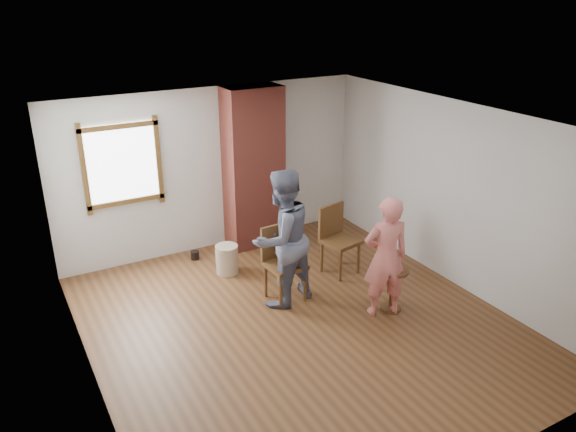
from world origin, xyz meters
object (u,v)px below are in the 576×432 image
object	(u,v)px
stoneware_crock	(227,259)
side_table	(392,282)
person_pink	(386,257)
dining_chair_left	(282,258)
dining_chair_right	(337,236)
man	(282,239)

from	to	relation	value
stoneware_crock	side_table	xyz separation A→B (m)	(1.48, -2.02, 0.18)
stoneware_crock	person_pink	distance (m)	2.50
dining_chair_left	dining_chair_right	distance (m)	1.11
dining_chair_left	person_pink	bearing A→B (deg)	-51.11
side_table	person_pink	world-z (taller)	person_pink
side_table	stoneware_crock	bearing A→B (deg)	126.32
dining_chair_right	stoneware_crock	bearing A→B (deg)	141.68
man	dining_chair_right	bearing A→B (deg)	-175.70
man	person_pink	world-z (taller)	man
dining_chair_left	man	bearing A→B (deg)	-121.18
dining_chair_right	person_pink	size ratio (longest dim) A/B	0.63
stoneware_crock	side_table	size ratio (longest dim) A/B	0.73
stoneware_crock	dining_chair_left	xyz separation A→B (m)	(0.38, -1.01, 0.36)
side_table	man	bearing A→B (deg)	142.97
stoneware_crock	man	xyz separation A→B (m)	(0.32, -1.14, 0.72)
dining_chair_right	person_pink	bearing A→B (deg)	-107.17
dining_chair_left	man	xyz separation A→B (m)	(-0.07, -0.13, 0.36)
man	stoneware_crock	bearing A→B (deg)	-89.28
stoneware_crock	dining_chair_right	distance (m)	1.67
side_table	man	world-z (taller)	man
stoneware_crock	dining_chair_right	bearing A→B (deg)	-27.01
stoneware_crock	dining_chair_left	distance (m)	1.14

